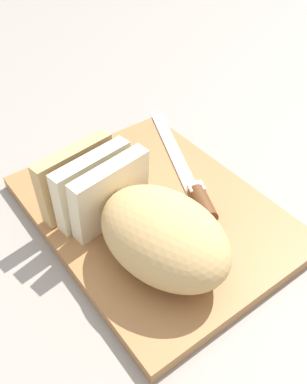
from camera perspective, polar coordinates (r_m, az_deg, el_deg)
name	(u,v)px	position (r m, az deg, el deg)	size (l,w,h in m)	color
ground_plane	(154,217)	(0.61, 0.00, -3.42)	(3.00, 3.00, 0.00)	gray
cutting_board	(154,212)	(0.60, 0.00, -2.78)	(0.38, 0.29, 0.02)	#9E6B3D
bread_loaf	(143,222)	(0.51, -1.38, -4.01)	(0.27, 0.16, 0.09)	tan
bread_knife	(194,189)	(0.61, 5.48, 0.43)	(0.28, 0.14, 0.03)	silver
crumb_near_knife	(134,208)	(0.59, -2.62, -2.11)	(0.01, 0.01, 0.01)	#996633
crumb_near_loaf	(124,191)	(0.62, -4.03, 0.09)	(0.00, 0.00, 0.00)	#996633
crumb_stray_left	(177,209)	(0.59, 3.23, -2.36)	(0.01, 0.01, 0.01)	#996633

